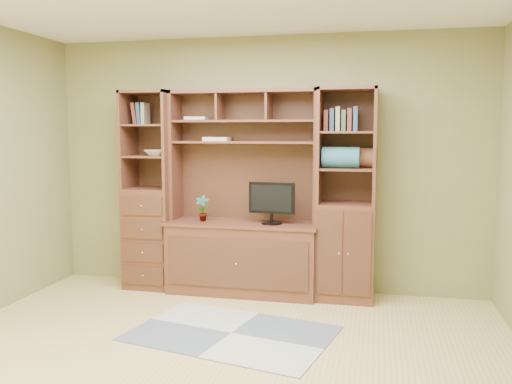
% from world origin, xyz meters
% --- Properties ---
extents(room, '(4.60, 4.10, 2.64)m').
position_xyz_m(room, '(0.00, 0.00, 1.30)').
color(room, tan).
rests_on(room, ground).
extents(center_hutch, '(1.54, 0.53, 2.05)m').
position_xyz_m(center_hutch, '(-0.18, 1.73, 1.02)').
color(center_hutch, '#542B1D').
rests_on(center_hutch, ground).
extents(left_tower, '(0.50, 0.45, 2.05)m').
position_xyz_m(left_tower, '(-1.18, 1.77, 1.02)').
color(left_tower, '#542B1D').
rests_on(left_tower, ground).
extents(right_tower, '(0.55, 0.45, 2.05)m').
position_xyz_m(right_tower, '(0.85, 1.77, 1.02)').
color(right_tower, '#542B1D').
rests_on(right_tower, ground).
extents(rug, '(1.76, 1.36, 0.01)m').
position_xyz_m(rug, '(0.01, 0.61, 0.01)').
color(rug, gray).
rests_on(rug, ground).
extents(monitor, '(0.48, 0.25, 0.56)m').
position_xyz_m(monitor, '(0.13, 1.70, 1.01)').
color(monitor, black).
rests_on(monitor, center_hutch).
extents(orchid, '(0.14, 0.10, 0.27)m').
position_xyz_m(orchid, '(-0.59, 1.70, 0.86)').
color(orchid, '#B4653D').
rests_on(orchid, center_hutch).
extents(magazines, '(0.25, 0.19, 0.04)m').
position_xyz_m(magazines, '(-0.47, 1.82, 1.56)').
color(magazines, beige).
rests_on(magazines, center_hutch).
extents(bowl, '(0.23, 0.23, 0.06)m').
position_xyz_m(bowl, '(-1.11, 1.77, 1.42)').
color(bowl, white).
rests_on(bowl, left_tower).
extents(blanket_teal, '(0.35, 0.20, 0.20)m').
position_xyz_m(blanket_teal, '(0.79, 1.73, 1.39)').
color(blanket_teal, '#295E6E').
rests_on(blanket_teal, right_tower).
extents(blanket_red, '(0.34, 0.19, 0.19)m').
position_xyz_m(blanket_red, '(0.96, 1.85, 1.39)').
color(blanket_red, brown).
rests_on(blanket_red, right_tower).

